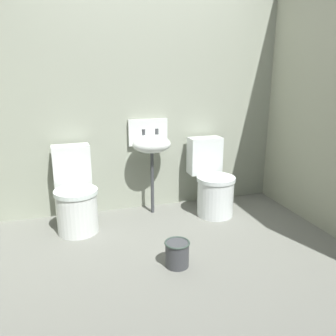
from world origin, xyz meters
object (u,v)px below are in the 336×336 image
(bucket, at_px, (177,253))
(toilet_left, at_px, (75,197))
(toilet_right, at_px, (212,183))
(sink, at_px, (151,143))

(bucket, bearing_deg, toilet_left, 128.11)
(toilet_right, bearing_deg, bucket, 51.45)
(toilet_left, height_order, sink, sink)
(sink, distance_m, bucket, 1.29)
(toilet_left, bearing_deg, toilet_right, 176.53)
(toilet_right, xyz_separation_m, bucket, (-0.69, -0.92, -0.21))
(toilet_left, distance_m, bucket, 1.19)
(toilet_left, distance_m, toilet_right, 1.41)
(sink, height_order, bucket, sink)
(toilet_left, bearing_deg, bucket, 124.64)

